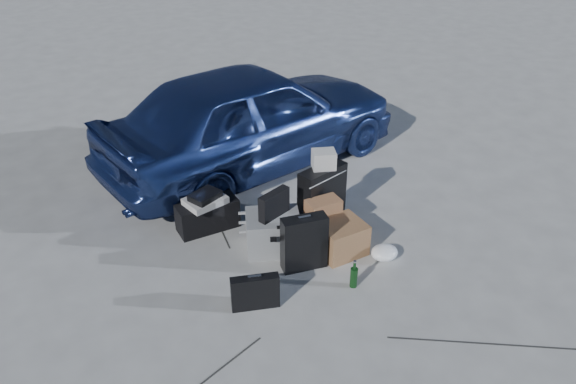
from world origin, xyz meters
The scene contains 15 objects.
ground centered at (0.00, 0.00, 0.00)m, with size 60.00×60.00×0.00m, color #ACACA7.
car centered at (0.68, 2.52, 0.66)m, with size 1.55×3.86×1.32m, color #2F458B.
pelican_case centered at (0.03, 0.81, 0.19)m, with size 0.52×0.43×0.38m, color #96999B.
laptop_bag centered at (0.04, 0.80, 0.51)m, with size 0.35×0.09×0.27m, color black.
briefcase centered at (-0.52, 0.12, 0.16)m, with size 0.42×0.09×0.33m, color black.
suitcase_left centered at (0.14, 0.40, 0.28)m, with size 0.43×0.15×0.55m, color black.
suitcase_right centered at (0.70, 0.96, 0.33)m, with size 0.55×0.20×0.66m, color black.
white_carton centered at (0.71, 0.97, 0.75)m, with size 0.23×0.19×0.19m, color beige.
duffel_bag centered at (-0.40, 1.46, 0.16)m, with size 0.63×0.27×0.32m, color black.
flat_box_white centered at (-0.41, 1.44, 0.35)m, with size 0.40×0.30×0.07m, color beige.
flat_box_black centered at (-0.42, 1.43, 0.42)m, with size 0.30×0.21×0.06m, color black.
kraft_bag centered at (0.55, 0.71, 0.23)m, with size 0.34×0.20×0.45m, color #9A6443.
cardboard_box centered at (0.57, 0.42, 0.17)m, with size 0.44×0.39×0.33m, color olive.
plastic_bag centered at (0.88, 0.11, 0.07)m, with size 0.27×0.23×0.15m, color white.
green_bottle centered at (0.38, -0.08, 0.14)m, with size 0.07×0.07×0.27m, color black.
Camera 1 is at (-2.12, -3.22, 3.36)m, focal length 35.00 mm.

